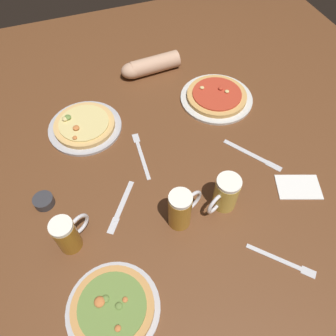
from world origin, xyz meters
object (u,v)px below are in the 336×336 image
at_px(pizza_plate_side, 85,126).
at_px(beer_mug_amber, 67,234).
at_px(pizza_plate_near, 113,308).
at_px(diner_arm, 148,66).
at_px(napkin_folded, 299,187).
at_px(fork_spare, 141,154).
at_px(beer_mug_dark, 225,193).
at_px(ramekin_sauce, 44,201).
at_px(knife_right, 121,207).
at_px(fork_left, 282,261).
at_px(pizza_plate_far, 217,97).
at_px(beer_mug_pale, 181,209).
at_px(knife_spare, 252,155).

distance_m(pizza_plate_side, beer_mug_amber, 0.50).
distance_m(pizza_plate_near, diner_arm, 1.06).
xyz_separation_m(pizza_plate_near, napkin_folded, (0.73, 0.17, -0.01)).
bearing_deg(napkin_folded, fork_spare, 145.52).
relative_size(beer_mug_dark, ramekin_sauce, 1.99).
xyz_separation_m(beer_mug_amber, knife_right, (0.18, 0.07, -0.07)).
height_order(napkin_folded, fork_left, napkin_folded).
bearing_deg(pizza_plate_far, ramekin_sauce, -160.53).
xyz_separation_m(napkin_folded, fork_left, (-0.20, -0.22, -0.00)).
distance_m(beer_mug_pale, diner_arm, 0.78).
bearing_deg(knife_right, knife_spare, 4.91).
height_order(ramekin_sauce, knife_spare, ramekin_sauce).
distance_m(pizza_plate_side, diner_arm, 0.43).
relative_size(beer_mug_pale, knife_spare, 0.73).
relative_size(beer_mug_dark, fork_spare, 0.59).
relative_size(beer_mug_amber, fork_spare, 0.60).
xyz_separation_m(pizza_plate_far, fork_left, (-0.12, -0.74, -0.01)).
bearing_deg(beer_mug_pale, beer_mug_amber, 173.40).
height_order(pizza_plate_far, ramekin_sauce, pizza_plate_far).
xyz_separation_m(knife_right, knife_spare, (0.54, 0.05, 0.00)).
bearing_deg(ramekin_sauce, beer_mug_amber, -70.18).
relative_size(pizza_plate_side, diner_arm, 1.05).
xyz_separation_m(fork_spare, diner_arm, (0.18, 0.46, 0.04)).
xyz_separation_m(beer_mug_dark, napkin_folded, (0.28, -0.03, -0.06)).
bearing_deg(ramekin_sauce, diner_arm, 44.70).
distance_m(beer_mug_amber, ramekin_sauce, 0.20).
relative_size(ramekin_sauce, fork_spare, 0.30).
height_order(pizza_plate_side, fork_left, pizza_plate_side).
bearing_deg(pizza_plate_far, beer_mug_dark, -112.42).
bearing_deg(fork_spare, beer_mug_amber, -139.21).
distance_m(pizza_plate_near, napkin_folded, 0.75).
distance_m(beer_mug_amber, fork_spare, 0.42).
distance_m(beer_mug_dark, napkin_folded, 0.29).
height_order(beer_mug_pale, fork_left, beer_mug_pale).
xyz_separation_m(pizza_plate_side, fork_left, (0.46, -0.76, -0.01)).
bearing_deg(pizza_plate_far, pizza_plate_near, -132.87).
xyz_separation_m(pizza_plate_near, diner_arm, (0.42, 0.97, 0.02)).
bearing_deg(napkin_folded, beer_mug_dark, 173.59).
xyz_separation_m(ramekin_sauce, fork_spare, (0.38, 0.09, -0.01)).
bearing_deg(fork_spare, knife_right, -124.13).
height_order(fork_left, knife_right, same).
xyz_separation_m(pizza_plate_near, fork_left, (0.53, -0.04, -0.01)).
bearing_deg(beer_mug_pale, pizza_plate_side, 112.54).
bearing_deg(ramekin_sauce, pizza_plate_far, 19.47).
xyz_separation_m(beer_mug_amber, fork_left, (0.60, -0.28, -0.07)).
bearing_deg(fork_left, pizza_plate_near, 175.46).
bearing_deg(ramekin_sauce, fork_left, -34.57).
height_order(pizza_plate_near, fork_left, pizza_plate_near).
height_order(beer_mug_amber, ramekin_sauce, beer_mug_amber).
relative_size(napkin_folded, knife_spare, 0.73).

